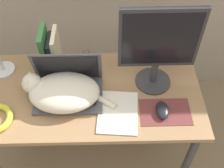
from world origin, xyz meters
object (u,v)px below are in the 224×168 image
(cat, at_px, (62,91))
(laptop, at_px, (68,87))
(external_monitor, at_px, (159,46))
(webcam, at_px, (86,55))
(notepad, at_px, (118,112))
(book_row, at_px, (51,51))
(computer_mouse, at_px, (162,110))

(cat, bearing_deg, laptop, 56.38)
(external_monitor, height_order, webcam, external_monitor)
(external_monitor, bearing_deg, notepad, -134.81)
(laptop, bearing_deg, notepad, -27.90)
(book_row, bearing_deg, computer_mouse, -30.07)
(cat, distance_m, webcam, 0.31)
(computer_mouse, height_order, book_row, book_row)
(computer_mouse, xyz_separation_m, book_row, (-0.58, 0.34, 0.10))
(cat, xyz_separation_m, book_row, (-0.07, 0.24, 0.05))
(computer_mouse, bearing_deg, notepad, 179.15)
(computer_mouse, bearing_deg, webcam, 136.07)
(external_monitor, bearing_deg, webcam, 154.73)
(cat, relative_size, book_row, 1.88)
(laptop, xyz_separation_m, notepad, (0.26, -0.14, -0.04))
(external_monitor, relative_size, computer_mouse, 4.26)
(cat, xyz_separation_m, external_monitor, (0.49, 0.11, 0.20))
(cat, xyz_separation_m, notepad, (0.28, -0.09, -0.06))
(external_monitor, distance_m, webcam, 0.46)
(cat, height_order, external_monitor, external_monitor)
(cat, height_order, webcam, cat)
(cat, distance_m, notepad, 0.31)
(notepad, bearing_deg, webcam, 114.36)
(laptop, relative_size, external_monitor, 0.73)
(book_row, xyz_separation_m, notepad, (0.36, -0.33, -0.11))
(computer_mouse, height_order, webcam, webcam)
(computer_mouse, bearing_deg, external_monitor, 96.59)
(laptop, height_order, notepad, laptop)
(laptop, bearing_deg, external_monitor, 8.25)
(laptop, xyz_separation_m, external_monitor, (0.46, 0.07, 0.22))
(computer_mouse, bearing_deg, book_row, 149.93)
(book_row, height_order, notepad, book_row)
(laptop, bearing_deg, computer_mouse, -16.13)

